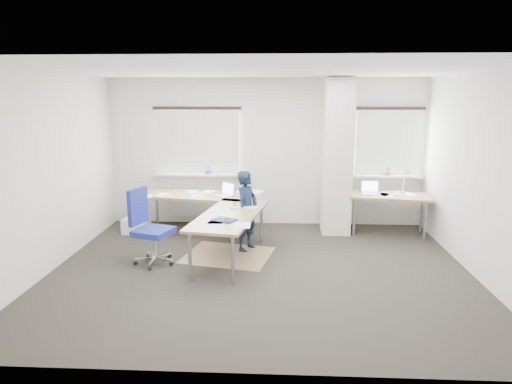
{
  "coord_description": "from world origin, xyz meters",
  "views": [
    {
      "loc": [
        0.25,
        -6.2,
        2.49
      ],
      "look_at": [
        -0.1,
        0.9,
        0.97
      ],
      "focal_mm": 32.0,
      "sensor_mm": 36.0,
      "label": 1
    }
  ],
  "objects_px": {
    "desk_side": "(389,197)",
    "person": "(247,211)",
    "desk_main": "(214,205)",
    "task_chair": "(152,243)"
  },
  "relations": [
    {
      "from": "desk_side",
      "to": "person",
      "type": "relative_size",
      "value": 1.15
    },
    {
      "from": "desk_main",
      "to": "task_chair",
      "type": "bearing_deg",
      "value": -122.6
    },
    {
      "from": "desk_side",
      "to": "desk_main",
      "type": "bearing_deg",
      "value": -155.18
    },
    {
      "from": "desk_main",
      "to": "person",
      "type": "height_order",
      "value": "person"
    },
    {
      "from": "desk_side",
      "to": "task_chair",
      "type": "xyz_separation_m",
      "value": [
        -3.88,
        -1.7,
        -0.37
      ]
    },
    {
      "from": "desk_main",
      "to": "task_chair",
      "type": "xyz_separation_m",
      "value": [
        -0.82,
        -0.89,
        -0.38
      ]
    },
    {
      "from": "desk_main",
      "to": "desk_side",
      "type": "bearing_deg",
      "value": 24.82
    },
    {
      "from": "desk_side",
      "to": "person",
      "type": "bearing_deg",
      "value": -148.21
    },
    {
      "from": "person",
      "to": "desk_main",
      "type": "bearing_deg",
      "value": 97.76
    },
    {
      "from": "desk_main",
      "to": "person",
      "type": "xyz_separation_m",
      "value": [
        0.56,
        -0.19,
        -0.04
      ]
    }
  ]
}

